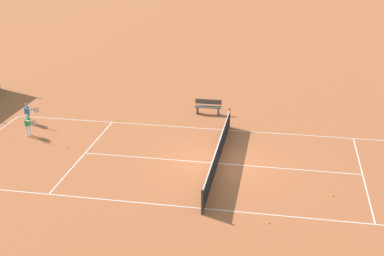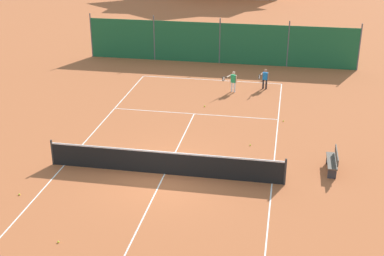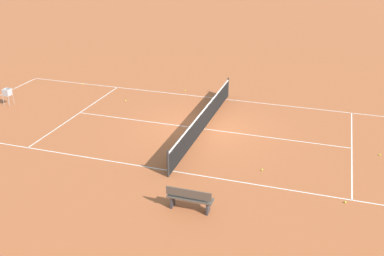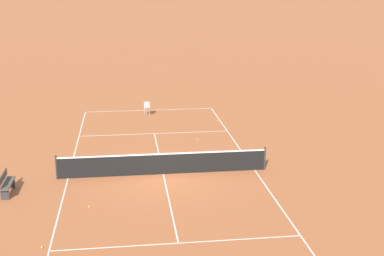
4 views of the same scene
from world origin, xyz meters
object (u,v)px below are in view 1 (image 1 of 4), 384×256
object	(u,v)px
player_near_service	(28,112)
tennis_ball_service_box	(332,195)
courtside_bench	(208,106)
player_far_baseline	(28,124)
tennis_ball_by_net_left	(67,148)
tennis_ball_by_net_right	(268,223)
tennis_net	(218,153)
tennis_ball_alley_right	(165,133)
tennis_ball_near_corner	(117,120)

from	to	relation	value
player_near_service	tennis_ball_service_box	bearing A→B (deg)	-108.75
courtside_bench	player_far_baseline	bearing A→B (deg)	119.64
tennis_ball_by_net_left	tennis_ball_by_net_right	bearing A→B (deg)	-117.03
tennis_ball_by_net_left	tennis_net	bearing A→B (deg)	-92.64
tennis_ball_by_net_left	tennis_ball_alley_right	bearing A→B (deg)	-57.93
tennis_net	tennis_ball_service_box	bearing A→B (deg)	-113.83
tennis_ball_by_net_right	courtside_bench	world-z (taller)	courtside_bench
tennis_net	tennis_ball_alley_right	bearing A→B (deg)	46.48
tennis_ball_by_net_left	tennis_ball_alley_right	xyz separation A→B (m)	(2.68, -4.27, 0.00)
player_far_baseline	courtside_bench	xyz separation A→B (m)	(4.86, -8.54, -0.24)
tennis_ball_service_box	tennis_net	bearing A→B (deg)	66.17
player_near_service	tennis_ball_by_net_left	distance (m)	4.43
tennis_net	tennis_ball_alley_right	distance (m)	4.42
tennis_ball_by_net_right	courtside_bench	distance (m)	11.77
player_far_baseline	tennis_net	bearing A→B (deg)	-98.48
player_far_baseline	courtside_bench	bearing A→B (deg)	-60.36
tennis_ball_by_net_left	courtside_bench	bearing A→B (deg)	-45.19
tennis_ball_service_box	tennis_ball_alley_right	world-z (taller)	same
tennis_ball_by_net_left	tennis_ball_by_net_right	distance (m)	11.19
tennis_ball_by_net_left	tennis_ball_service_box	size ratio (longest dim) A/B	1.00
tennis_net	courtside_bench	xyz separation A→B (m)	(6.34, 1.42, -0.05)
tennis_ball_by_net_left	tennis_ball_by_net_right	xyz separation A→B (m)	(-5.08, -9.97, 0.00)
tennis_ball_near_corner	tennis_ball_alley_right	size ratio (longest dim) A/B	1.00
tennis_ball_alley_right	courtside_bench	size ratio (longest dim) A/B	0.04
tennis_net	player_far_baseline	distance (m)	10.07
tennis_ball_by_net_right	tennis_ball_alley_right	distance (m)	9.63
player_near_service	courtside_bench	world-z (taller)	player_near_service
tennis_net	tennis_ball_service_box	xyz separation A→B (m)	(-2.19, -4.96, -0.47)
player_near_service	tennis_net	bearing A→B (deg)	-106.31
tennis_net	player_near_service	bearing A→B (deg)	73.69
player_far_baseline	tennis_ball_by_net_right	bearing A→B (deg)	-116.54
tennis_ball_near_corner	tennis_ball_service_box	bearing A→B (deg)	-120.41
player_far_baseline	player_near_service	xyz separation A→B (m)	(1.68, 0.85, -0.02)
courtside_bench	player_near_service	bearing A→B (deg)	108.71
tennis_ball_by_net_left	tennis_ball_service_box	xyz separation A→B (m)	(-2.54, -12.42, 0.00)
player_far_baseline	courtside_bench	size ratio (longest dim) A/B	0.78
player_near_service	tennis_ball_by_net_left	size ratio (longest dim) A/B	17.26
tennis_net	player_far_baseline	world-z (taller)	player_far_baseline
tennis_ball_by_net_right	tennis_ball_service_box	bearing A→B (deg)	-43.96
tennis_ball_by_net_right	courtside_bench	bearing A→B (deg)	19.51
tennis_ball_by_net_right	tennis_ball_service_box	size ratio (longest dim) A/B	1.00
tennis_ball_alley_right	tennis_ball_service_box	bearing A→B (deg)	-122.62
tennis_ball_by_net_right	tennis_ball_alley_right	size ratio (longest dim) A/B	1.00
tennis_net	tennis_ball_by_net_left	size ratio (longest dim) A/B	139.09
tennis_ball_by_net_left	tennis_ball_near_corner	size ratio (longest dim) A/B	1.00
player_near_service	tennis_ball_by_net_left	xyz separation A→B (m)	(-2.82, -3.35, -0.64)
tennis_ball_service_box	tennis_ball_alley_right	xyz separation A→B (m)	(5.22, 8.15, 0.00)
tennis_ball_by_net_right	tennis_ball_by_net_left	bearing A→B (deg)	62.97
tennis_ball_by_net_left	tennis_ball_service_box	world-z (taller)	same
tennis_net	tennis_ball_alley_right	xyz separation A→B (m)	(3.02, 3.18, -0.47)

